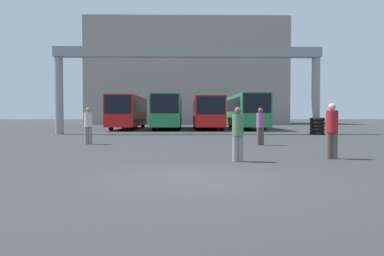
% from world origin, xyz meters
% --- Properties ---
extents(ground_plane, '(200.00, 200.00, 0.00)m').
position_xyz_m(ground_plane, '(0.00, 0.00, 0.00)').
color(ground_plane, '#2D3033').
extents(building_backdrop, '(29.05, 12.00, 15.25)m').
position_xyz_m(building_backdrop, '(0.00, 50.16, 7.62)').
color(building_backdrop, gray).
rests_on(building_backdrop, ground).
extents(overhead_gantry, '(19.10, 0.80, 6.23)m').
position_xyz_m(overhead_gantry, '(0.00, 18.74, 5.04)').
color(overhead_gantry, gray).
rests_on(overhead_gantry, ground).
extents(bus_slot_0, '(2.47, 11.07, 3.12)m').
position_xyz_m(bus_slot_0, '(-5.76, 28.19, 1.80)').
color(bus_slot_0, red).
rests_on(bus_slot_0, ground).
extents(bus_slot_1, '(2.58, 11.41, 3.21)m').
position_xyz_m(bus_slot_1, '(-1.92, 28.37, 1.85)').
color(bus_slot_1, '#268C4C').
rests_on(bus_slot_1, ground).
extents(bus_slot_2, '(2.63, 10.74, 3.03)m').
position_xyz_m(bus_slot_2, '(1.92, 28.03, 1.75)').
color(bus_slot_2, red).
rests_on(bus_slot_2, ground).
extents(bus_slot_3, '(2.57, 12.20, 3.28)m').
position_xyz_m(bus_slot_3, '(5.76, 28.76, 1.89)').
color(bus_slot_3, '#268C4C').
rests_on(bus_slot_3, ground).
extents(pedestrian_mid_right, '(0.34, 0.34, 1.65)m').
position_xyz_m(pedestrian_mid_right, '(1.42, 3.04, 0.88)').
color(pedestrian_mid_right, gray).
rests_on(pedestrian_mid_right, ground).
extents(pedestrian_near_center, '(0.37, 0.37, 1.79)m').
position_xyz_m(pedestrian_near_center, '(4.54, 3.69, 0.95)').
color(pedestrian_near_center, brown).
rests_on(pedestrian_near_center, ground).
extents(pedestrian_mid_left, '(0.36, 0.36, 1.75)m').
position_xyz_m(pedestrian_mid_left, '(-4.82, 9.70, 0.93)').
color(pedestrian_mid_left, gray).
rests_on(pedestrian_mid_left, ground).
extents(pedestrian_near_right, '(0.36, 0.36, 1.73)m').
position_xyz_m(pedestrian_near_right, '(3.31, 9.07, 0.92)').
color(pedestrian_near_right, brown).
rests_on(pedestrian_near_right, ground).
extents(tire_stack, '(1.04, 1.04, 1.20)m').
position_xyz_m(tire_stack, '(9.13, 18.01, 0.60)').
color(tire_stack, black).
rests_on(tire_stack, ground).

